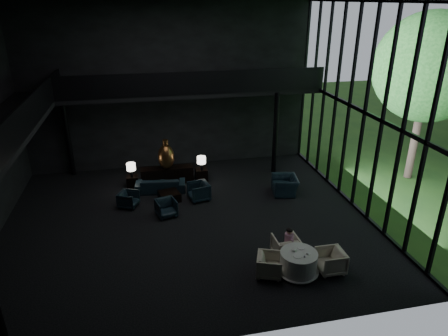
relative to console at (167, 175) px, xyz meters
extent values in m
cube|color=black|center=(0.53, -3.75, -0.39)|extent=(14.00, 12.00, 0.02)
cube|color=black|center=(0.53, -3.75, 7.61)|extent=(14.00, 12.00, 0.02)
cube|color=black|center=(0.53, 2.25, 3.61)|extent=(14.00, 0.04, 8.00)
cube|color=black|center=(0.53, -9.75, 3.61)|extent=(14.00, 0.04, 8.00)
cube|color=black|center=(-5.47, -3.75, 3.61)|extent=(2.00, 12.00, 0.25)
cube|color=black|center=(1.53, 1.25, 3.61)|extent=(12.00, 2.00, 0.25)
cube|color=black|center=(-4.47, -3.75, 4.21)|extent=(0.06, 12.00, 1.00)
cube|color=black|center=(1.53, 0.25, 4.21)|extent=(12.00, 0.06, 1.00)
cylinder|color=black|center=(-4.47, 1.95, 1.61)|extent=(0.24, 0.24, 4.00)
cylinder|color=black|center=(5.33, 0.25, 1.61)|extent=(0.24, 0.24, 4.00)
cylinder|color=#382D23|center=(11.53, -1.75, 2.06)|extent=(0.36, 0.36, 4.90)
sphere|color=#2B5E21|center=(11.53, -1.75, 4.86)|extent=(4.80, 4.80, 4.80)
cube|color=black|center=(0.00, 0.00, 0.00)|extent=(2.43, 0.55, 0.77)
ellipsoid|color=olive|center=(0.00, -0.09, 0.97)|extent=(0.75, 0.75, 1.16)
cylinder|color=olive|center=(0.00, -0.09, 1.66)|extent=(0.26, 0.26, 0.23)
cube|color=black|center=(-1.60, -0.16, -0.10)|extent=(0.51, 0.51, 0.56)
cylinder|color=black|center=(-1.60, -0.29, 0.35)|extent=(0.12, 0.12, 0.35)
cylinder|color=white|center=(-1.60, -0.29, 0.69)|extent=(0.40, 0.40, 0.32)
cube|color=black|center=(1.60, -0.09, -0.08)|extent=(0.55, 0.55, 0.61)
cylinder|color=black|center=(1.60, -0.26, 0.40)|extent=(0.12, 0.12, 0.36)
cylinder|color=white|center=(1.60, -0.26, 0.74)|extent=(0.41, 0.41, 0.33)
imported|color=black|center=(-0.37, -0.83, 0.07)|extent=(2.41, 0.95, 0.92)
imported|color=black|center=(-1.76, -2.04, -0.03)|extent=(0.88, 0.90, 0.72)
imported|color=black|center=(1.19, -2.00, 0.08)|extent=(1.01, 1.06, 0.94)
imported|color=black|center=(-0.28, -3.12, 0.00)|extent=(0.90, 0.87, 0.77)
imported|color=black|center=(5.03, -2.18, 0.20)|extent=(1.08, 1.46, 1.17)
cube|color=black|center=(-0.05, -1.79, -0.20)|extent=(0.99, 0.99, 0.36)
cylinder|color=white|center=(3.51, -7.60, -0.01)|extent=(1.17, 1.17, 0.75)
cone|color=white|center=(3.51, -7.60, -0.34)|extent=(1.33, 1.33, 0.10)
imported|color=beige|center=(3.43, -6.66, 0.06)|extent=(0.88, 0.83, 0.89)
imported|color=beige|center=(4.55, -7.73, 0.05)|extent=(0.81, 0.86, 0.88)
imported|color=beige|center=(2.60, -7.51, 0.02)|extent=(0.97, 1.00, 0.81)
cylinder|color=#F2ACC9|center=(3.53, -6.68, 0.28)|extent=(0.30, 0.30, 0.42)
sphere|color=#D8A884|center=(3.53, -6.68, 0.59)|extent=(0.21, 0.21, 0.21)
ellipsoid|color=black|center=(3.53, -6.68, 0.62)|extent=(0.22, 0.22, 0.15)
cylinder|color=white|center=(3.40, -7.76, 0.37)|extent=(0.32, 0.32, 0.02)
cylinder|color=white|center=(3.67, -7.36, 0.37)|extent=(0.31, 0.31, 0.02)
cylinder|color=white|center=(3.78, -7.72, 0.37)|extent=(0.19, 0.19, 0.01)
cylinder|color=white|center=(3.73, -7.72, 0.40)|extent=(0.10, 0.10, 0.06)
ellipsoid|color=white|center=(3.39, -7.47, 0.40)|extent=(0.16, 0.16, 0.08)
cylinder|color=#99999E|center=(3.59, -7.86, 0.40)|extent=(0.07, 0.07, 0.07)
camera|label=1|loc=(-0.92, -17.26, 7.66)|focal=32.00mm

